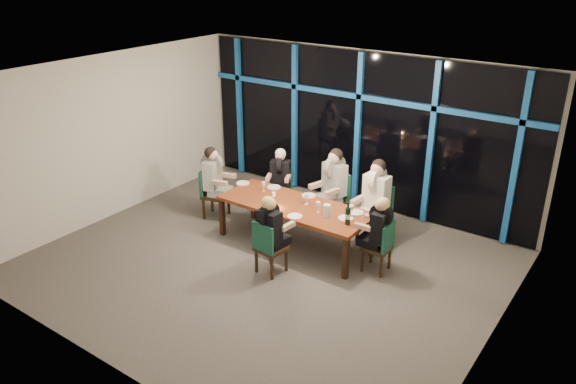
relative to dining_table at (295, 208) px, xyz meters
The scene contains 29 objects.
room 1.56m from the dining_table, 90.00° to the right, with size 7.04×7.00×3.02m.
window_wall 2.30m from the dining_table, 89.70° to the left, with size 6.86×0.43×2.94m.
dining_table is the anchor object (origin of this frame).
chair_far_left 1.39m from the dining_table, 135.74° to the left, with size 0.53×0.53×0.87m.
chair_far_mid 1.08m from the dining_table, 81.16° to the left, with size 0.57×0.57×1.00m.
chair_far_right 1.41m from the dining_table, 42.68° to the left, with size 0.51×0.51×1.02m.
chair_end_left 1.92m from the dining_table, behind, with size 0.54×0.54×0.94m.
chair_end_right 1.60m from the dining_table, ahead, with size 0.41×0.41×0.86m.
chair_near_mid 1.05m from the dining_table, 79.18° to the right, with size 0.45×0.45×0.89m.
diner_far_left 1.32m from the dining_table, 136.89° to the left, with size 0.55×0.60×0.85m.
diner_far_mid 1.03m from the dining_table, 81.75° to the left, with size 0.58×0.68×0.98m.
diner_far_right 1.38m from the dining_table, 40.18° to the left, with size 0.53×0.65×0.99m.
diner_end_left 1.85m from the dining_table, behind, with size 0.64×0.55×0.92m.
diner_end_right 1.52m from the dining_table, ahead, with size 0.54×0.43×0.84m.
diner_near_mid 0.97m from the dining_table, 77.89° to the right, with size 0.47×0.57×0.86m.
plate_far_left 0.82m from the dining_table, 152.00° to the left, with size 0.24×0.24×0.01m, color white.
plate_far_mid 0.44m from the dining_table, 91.46° to the left, with size 0.24×0.24×0.01m, color white.
plate_far_right 1.04m from the dining_table, 17.30° to the left, with size 0.24×0.24×0.01m, color white.
plate_end_left 1.30m from the dining_table, behind, with size 0.24×0.24×0.01m, color white.
plate_end_right 0.95m from the dining_table, ahead, with size 0.24×0.24×0.01m, color white.
plate_near_mid 0.46m from the dining_table, 55.58° to the right, with size 0.24×0.24×0.01m, color white.
wine_bottle 1.10m from the dining_table, ahead, with size 0.08×0.08×0.37m.
water_pitcher 0.70m from the dining_table, ahead, with size 0.13×0.11×0.21m.
tea_light 0.34m from the dining_table, 119.31° to the right, with size 0.05×0.05×0.03m, color #F69A49.
wine_glass_a 0.42m from the dining_table, 165.96° to the right, with size 0.06×0.06×0.16m.
wine_glass_b 0.28m from the dining_table, 40.47° to the left, with size 0.07×0.07×0.19m.
wine_glass_c 0.51m from the dining_table, ahead, with size 0.07×0.07×0.18m.
wine_glass_d 0.81m from the dining_table, 168.86° to the left, with size 0.07×0.07×0.17m.
wine_glass_e 1.02m from the dining_table, ahead, with size 0.08×0.08×0.20m.
Camera 1 is at (4.79, -6.18, 4.65)m, focal length 35.00 mm.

